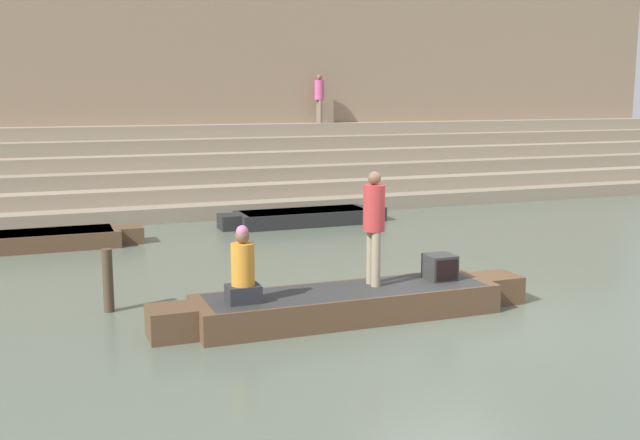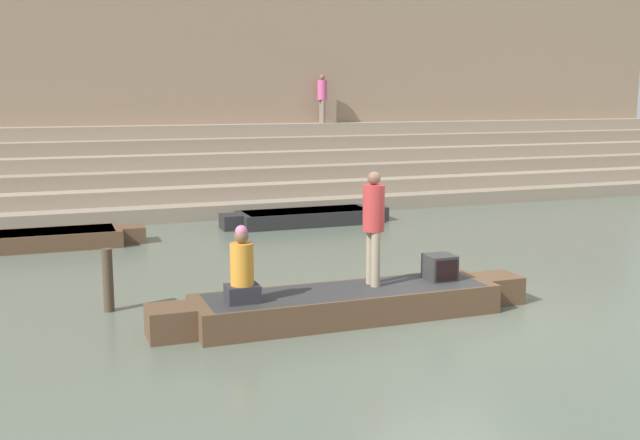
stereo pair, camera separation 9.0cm
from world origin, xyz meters
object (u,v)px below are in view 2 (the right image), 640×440
Objects in this scene: person_rowing at (242,271)px; person_on_steps at (322,95)px; person_standing at (374,220)px; mooring_post at (108,280)px; moored_boat_distant at (306,217)px; rowboat_main at (347,303)px; moored_boat_shore at (33,240)px; tv_set at (440,267)px.

person_on_steps is at bearing 61.41° from person_rowing.
person_standing is 4.32m from mooring_post.
moored_boat_distant is at bearing 92.36° from person_on_steps.
person_on_steps reaches higher than person_rowing.
rowboat_main is 1.24× the size of moored_boat_shore.
mooring_post is at bearing 155.67° from rowboat_main.
person_on_steps is (9.38, 6.60, 3.17)m from moored_boat_shore.
moored_boat_distant is 7.07m from person_on_steps.
person_rowing reaches higher than rowboat_main.
person_rowing is 9.12m from moored_boat_distant.
moored_boat_shore is 5.77m from mooring_post.
rowboat_main is 1.71m from tv_set.
person_rowing is at bearing -173.30° from tv_set.
moored_boat_distant is (6.76, 0.84, 0.00)m from moored_boat_shore.
rowboat_main is 3.81m from mooring_post.
person_standing reaches higher than person_rowing.
rowboat_main is 1.33× the size of moored_boat_distant.
tv_set is 0.10× the size of moored_boat_distant.
tv_set reaches higher than rowboat_main.
rowboat_main is at bearing 97.78° from person_on_steps.
moored_boat_shore is (-6.25, 7.22, -0.45)m from tv_set.
mooring_post is at bearing 169.42° from person_standing.
tv_set is 9.56m from moored_boat_shore.
person_on_steps is at bearing 83.51° from person_standing.
person_standing is at bearing 16.34° from rowboat_main.
person_on_steps is (2.61, 5.76, 3.17)m from moored_boat_distant.
person_on_steps is (3.12, 13.82, 2.72)m from tv_set.
moored_boat_distant is (2.17, 8.14, -0.04)m from rowboat_main.
person_rowing is 1.11× the size of mooring_post.
person_standing reaches higher than rowboat_main.
person_standing is 2.26m from person_rowing.
moored_boat_shore is 11.89m from person_on_steps.
mooring_post is at bearing 82.93° from person_on_steps.
moored_boat_shore is at bearing 134.49° from tv_set.
mooring_post is at bearing 166.28° from tv_set.
mooring_post is 15.01m from person_on_steps.
moored_boat_distant is 8.56m from mooring_post.
person_standing is (0.49, 0.13, 1.25)m from rowboat_main.
person_rowing reaches higher than mooring_post.
moored_boat_shore is 2.98× the size of person_on_steps.
rowboat_main is 8.63m from moored_boat_shore.
person_rowing reaches higher than moored_boat_distant.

